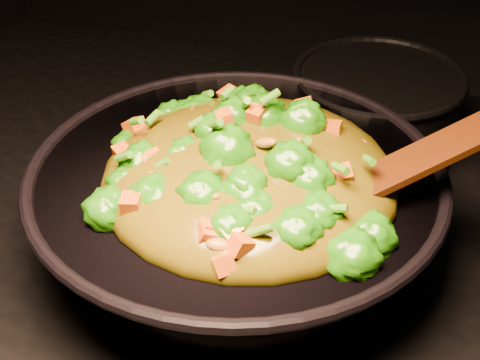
% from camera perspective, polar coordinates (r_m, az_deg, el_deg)
% --- Properties ---
extents(wok, '(0.52, 0.52, 0.12)m').
position_cam_1_polar(wok, '(0.81, -0.28, -3.00)').
color(wok, black).
rests_on(wok, stovetop).
extents(stir_fry, '(0.33, 0.33, 0.10)m').
position_cam_1_polar(stir_fry, '(0.72, 0.77, 3.03)').
color(stir_fry, '#217308').
rests_on(stir_fry, wok).
extents(spatula, '(0.24, 0.19, 0.11)m').
position_cam_1_polar(spatula, '(0.72, 13.42, 1.41)').
color(spatula, '#3D1605').
rests_on(spatula, wok).
extents(back_pot, '(0.28, 0.28, 0.12)m').
position_cam_1_polar(back_pot, '(1.00, 10.41, 5.14)').
color(back_pot, black).
rests_on(back_pot, stovetop).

